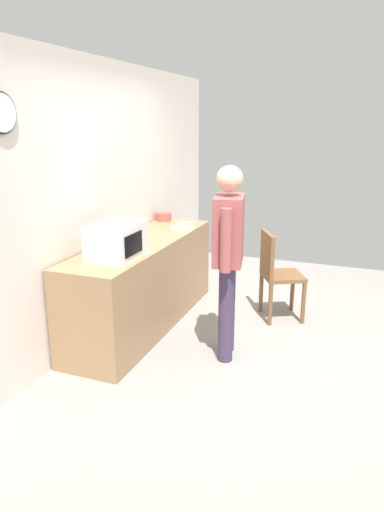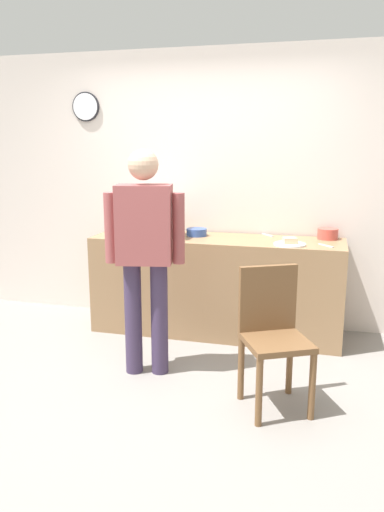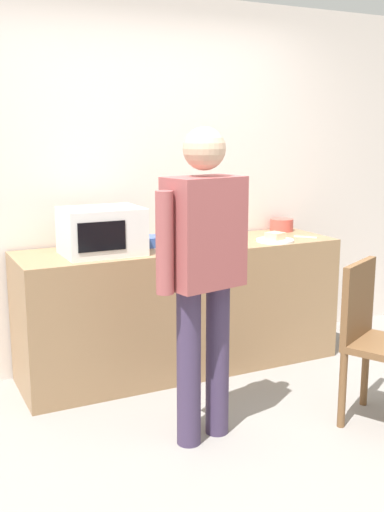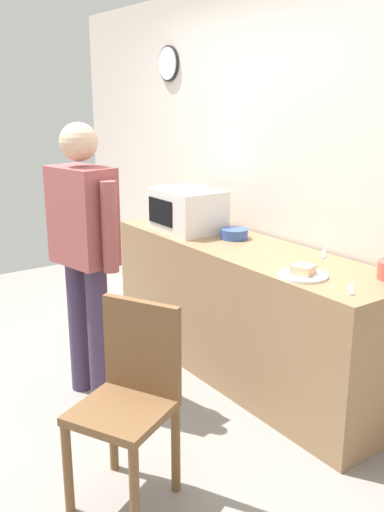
{
  "view_description": "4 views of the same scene",
  "coord_description": "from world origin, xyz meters",
  "px_view_note": "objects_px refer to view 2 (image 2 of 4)",
  "views": [
    {
      "loc": [
        -3.8,
        -0.82,
        2.03
      ],
      "look_at": [
        0.11,
        0.67,
        0.81
      ],
      "focal_mm": 32.5,
      "sensor_mm": 36.0,
      "label": 1
    },
    {
      "loc": [
        1.11,
        -3.18,
        1.73
      ],
      "look_at": [
        0.06,
        0.8,
        0.81
      ],
      "focal_mm": 35.35,
      "sensor_mm": 36.0,
      "label": 2
    },
    {
      "loc": [
        -1.59,
        -2.54,
        1.68
      ],
      "look_at": [
        -0.02,
        0.65,
        0.94
      ],
      "focal_mm": 42.9,
      "sensor_mm": 36.0,
      "label": 3
    },
    {
      "loc": [
        2.89,
        -1.11,
        1.84
      ],
      "look_at": [
        0.14,
        0.82,
        0.89
      ],
      "focal_mm": 39.9,
      "sensor_mm": 36.0,
      "label": 4
    }
  ],
  "objects_px": {
    "fork_utensil": "(326,245)",
    "person_standing": "(145,246)",
    "sandwich_plate": "(290,243)",
    "cereal_bowl": "(197,232)",
    "salad_bowl": "(328,234)",
    "wooden_chair": "(273,330)",
    "microwave": "(153,220)",
    "spoon_utensil": "(268,235)"
  },
  "relations": [
    {
      "from": "salad_bowl",
      "to": "wooden_chair",
      "type": "distance_m",
      "value": 1.53
    },
    {
      "from": "person_standing",
      "to": "microwave",
      "type": "bearing_deg",
      "value": 105.51
    },
    {
      "from": "fork_utensil",
      "to": "microwave",
      "type": "bearing_deg",
      "value": 177.62
    },
    {
      "from": "salad_bowl",
      "to": "fork_utensil",
      "type": "distance_m",
      "value": 0.33
    },
    {
      "from": "microwave",
      "to": "fork_utensil",
      "type": "xyz_separation_m",
      "value": [
        1.55,
        -0.06,
        -0.15
      ]
    },
    {
      "from": "salad_bowl",
      "to": "cereal_bowl",
      "type": "distance_m",
      "value": 1.19
    },
    {
      "from": "fork_utensil",
      "to": "person_standing",
      "type": "xyz_separation_m",
      "value": [
        -1.29,
        -0.86,
        0.09
      ]
    },
    {
      "from": "person_standing",
      "to": "wooden_chair",
      "type": "bearing_deg",
      "value": -14.01
    },
    {
      "from": "microwave",
      "to": "salad_bowl",
      "type": "xyz_separation_m",
      "value": [
        1.56,
        0.26,
        -0.1
      ]
    },
    {
      "from": "sandwich_plate",
      "to": "cereal_bowl",
      "type": "relative_size",
      "value": 1.43
    },
    {
      "from": "sandwich_plate",
      "to": "spoon_utensil",
      "type": "height_order",
      "value": "sandwich_plate"
    },
    {
      "from": "microwave",
      "to": "fork_utensil",
      "type": "bearing_deg",
      "value": -2.38
    },
    {
      "from": "sandwich_plate",
      "to": "wooden_chair",
      "type": "xyz_separation_m",
      "value": [
        -0.02,
        -1.06,
        -0.39
      ]
    },
    {
      "from": "cereal_bowl",
      "to": "spoon_utensil",
      "type": "distance_m",
      "value": 0.66
    },
    {
      "from": "spoon_utensil",
      "to": "person_standing",
      "type": "distance_m",
      "value": 1.46
    },
    {
      "from": "person_standing",
      "to": "cereal_bowl",
      "type": "bearing_deg",
      "value": 83.11
    },
    {
      "from": "sandwich_plate",
      "to": "wooden_chair",
      "type": "height_order",
      "value": "sandwich_plate"
    },
    {
      "from": "wooden_chair",
      "to": "sandwich_plate",
      "type": "bearing_deg",
      "value": 88.88
    },
    {
      "from": "cereal_bowl",
      "to": "wooden_chair",
      "type": "height_order",
      "value": "cereal_bowl"
    },
    {
      "from": "microwave",
      "to": "salad_bowl",
      "type": "distance_m",
      "value": 1.59
    },
    {
      "from": "spoon_utensil",
      "to": "wooden_chair",
      "type": "xyz_separation_m",
      "value": [
        0.21,
        -1.48,
        -0.38
      ]
    },
    {
      "from": "cereal_bowl",
      "to": "microwave",
      "type": "bearing_deg",
      "value": -162.12
    },
    {
      "from": "sandwich_plate",
      "to": "fork_utensil",
      "type": "xyz_separation_m",
      "value": [
        0.3,
        0.04,
        -0.02
      ]
    },
    {
      "from": "fork_utensil",
      "to": "spoon_utensil",
      "type": "xyz_separation_m",
      "value": [
        -0.53,
        0.38,
        0.0
      ]
    },
    {
      "from": "microwave",
      "to": "wooden_chair",
      "type": "relative_size",
      "value": 0.53
    },
    {
      "from": "salad_bowl",
      "to": "spoon_utensil",
      "type": "bearing_deg",
      "value": 174.86
    },
    {
      "from": "sandwich_plate",
      "to": "salad_bowl",
      "type": "xyz_separation_m",
      "value": [
        0.31,
        0.37,
        0.03
      ]
    },
    {
      "from": "microwave",
      "to": "spoon_utensil",
      "type": "xyz_separation_m",
      "value": [
        1.02,
        0.31,
        -0.15
      ]
    },
    {
      "from": "cereal_bowl",
      "to": "wooden_chair",
      "type": "bearing_deg",
      "value": -56.7
    },
    {
      "from": "cereal_bowl",
      "to": "sandwich_plate",
      "type": "bearing_deg",
      "value": -14.76
    },
    {
      "from": "microwave",
      "to": "spoon_utensil",
      "type": "distance_m",
      "value": 1.08
    },
    {
      "from": "microwave",
      "to": "cereal_bowl",
      "type": "bearing_deg",
      "value": 17.88
    },
    {
      "from": "salad_bowl",
      "to": "person_standing",
      "type": "bearing_deg",
      "value": -137.65
    },
    {
      "from": "fork_utensil",
      "to": "person_standing",
      "type": "relative_size",
      "value": 0.1
    },
    {
      "from": "sandwich_plate",
      "to": "wooden_chair",
      "type": "bearing_deg",
      "value": -91.12
    },
    {
      "from": "microwave",
      "to": "wooden_chair",
      "type": "height_order",
      "value": "microwave"
    },
    {
      "from": "fork_utensil",
      "to": "person_standing",
      "type": "distance_m",
      "value": 1.56
    },
    {
      "from": "person_standing",
      "to": "salad_bowl",
      "type": "bearing_deg",
      "value": 42.35
    },
    {
      "from": "wooden_chair",
      "to": "cereal_bowl",
      "type": "bearing_deg",
      "value": 123.3
    },
    {
      "from": "sandwich_plate",
      "to": "cereal_bowl",
      "type": "bearing_deg",
      "value": 165.24
    },
    {
      "from": "sandwich_plate",
      "to": "salad_bowl",
      "type": "height_order",
      "value": "salad_bowl"
    },
    {
      "from": "salad_bowl",
      "to": "fork_utensil",
      "type": "height_order",
      "value": "salad_bowl"
    }
  ]
}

